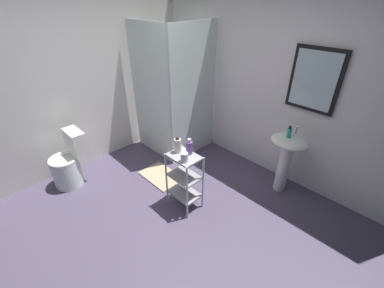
% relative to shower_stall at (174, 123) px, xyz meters
% --- Properties ---
extents(ground_plane, '(4.20, 4.20, 0.02)m').
position_rel_shower_stall_xyz_m(ground_plane, '(1.19, -1.23, -0.47)').
color(ground_plane, '#4C425B').
extents(wall_back, '(4.20, 0.14, 2.50)m').
position_rel_shower_stall_xyz_m(wall_back, '(1.20, 0.62, 0.79)').
color(wall_back, silver).
rests_on(wall_back, ground_plane).
extents(wall_left, '(0.10, 4.20, 2.50)m').
position_rel_shower_stall_xyz_m(wall_left, '(-0.66, -1.23, 0.79)').
color(wall_left, silver).
rests_on(wall_left, ground_plane).
extents(shower_stall, '(0.92, 0.92, 2.00)m').
position_rel_shower_stall_xyz_m(shower_stall, '(0.00, 0.00, 0.00)').
color(shower_stall, white).
rests_on(shower_stall, ground_plane).
extents(pedestal_sink, '(0.46, 0.37, 0.81)m').
position_rel_shower_stall_xyz_m(pedestal_sink, '(1.81, 0.29, 0.12)').
color(pedestal_sink, white).
rests_on(pedestal_sink, ground_plane).
extents(sink_faucet, '(0.03, 0.03, 0.10)m').
position_rel_shower_stall_xyz_m(sink_faucet, '(1.81, 0.41, 0.40)').
color(sink_faucet, silver).
rests_on(sink_faucet, pedestal_sink).
extents(toilet, '(0.37, 0.49, 0.76)m').
position_rel_shower_stall_xyz_m(toilet, '(-0.29, -1.65, -0.15)').
color(toilet, white).
rests_on(toilet, ground_plane).
extents(storage_cart, '(0.38, 0.28, 0.74)m').
position_rel_shower_stall_xyz_m(storage_cart, '(1.13, -0.83, -0.03)').
color(storage_cart, silver).
rests_on(storage_cart, ground_plane).
extents(hand_soap_bottle, '(0.06, 0.06, 0.15)m').
position_rel_shower_stall_xyz_m(hand_soap_bottle, '(1.79, 0.27, 0.41)').
color(hand_soap_bottle, '#2DBC99').
rests_on(hand_soap_bottle, pedestal_sink).
extents(lotion_bottle_white, '(0.08, 0.08, 0.20)m').
position_rel_shower_stall_xyz_m(lotion_bottle_white, '(1.02, -0.83, 0.36)').
color(lotion_bottle_white, silver).
rests_on(lotion_bottle_white, storage_cart).
extents(conditioner_bottle_purple, '(0.07, 0.07, 0.19)m').
position_rel_shower_stall_xyz_m(conditioner_bottle_purple, '(1.14, -0.76, 0.36)').
color(conditioner_bottle_purple, purple).
rests_on(conditioner_bottle_purple, storage_cart).
extents(rinse_cup, '(0.08, 0.08, 0.10)m').
position_rel_shower_stall_xyz_m(rinse_cup, '(1.21, -0.90, 0.33)').
color(rinse_cup, silver).
rests_on(rinse_cup, storage_cart).
extents(bath_mat, '(0.60, 0.40, 0.02)m').
position_rel_shower_stall_xyz_m(bath_mat, '(0.48, -0.70, -0.45)').
color(bath_mat, tan).
rests_on(bath_mat, ground_plane).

